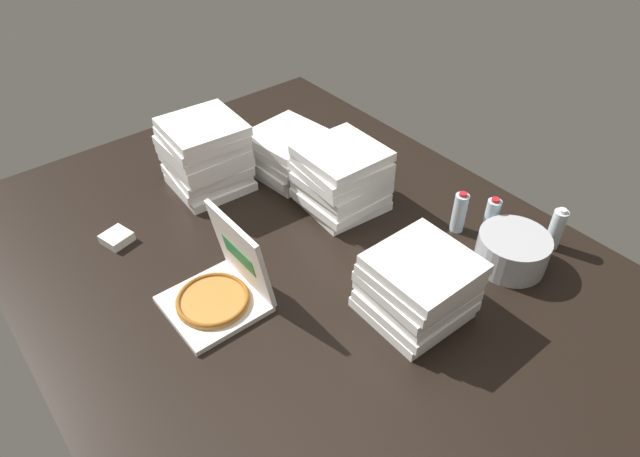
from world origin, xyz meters
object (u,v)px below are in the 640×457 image
object	(u,v)px
pizza_stack_left_mid	(289,153)
water_bottle_2	(459,212)
pizza_stack_center_near	(341,179)
water_bottle_0	(491,218)
open_pizza_box	(221,288)
water_bottle_1	(556,229)
pizza_stack_left_near	(205,155)
ice_bucket	(512,251)
pizza_stack_right_mid	(418,286)
napkin_pile	(117,238)

from	to	relation	value
pizza_stack_left_mid	water_bottle_2	xyz separation A→B (m)	(0.94, 0.34, -0.01)
pizza_stack_center_near	water_bottle_0	xyz separation A→B (m)	(0.64, 0.41, -0.06)
pizza_stack_center_near	open_pizza_box	bearing A→B (deg)	-76.81
pizza_stack_center_near	water_bottle_2	bearing A→B (deg)	32.03
open_pizza_box	water_bottle_1	distance (m)	1.58
pizza_stack_left_near	water_bottle_0	distance (m)	1.51
ice_bucket	water_bottle_0	world-z (taller)	water_bottle_0
water_bottle_1	pizza_stack_right_mid	bearing A→B (deg)	-99.01
pizza_stack_center_near	ice_bucket	size ratio (longest dim) A/B	1.30
water_bottle_2	napkin_pile	bearing A→B (deg)	-125.78
pizza_stack_right_mid	pizza_stack_left_mid	world-z (taller)	pizza_stack_right_mid
pizza_stack_left_near	napkin_pile	size ratio (longest dim) A/B	3.43
ice_bucket	water_bottle_1	xyz separation A→B (m)	(0.05, 0.26, 0.03)
water_bottle_0	ice_bucket	bearing A→B (deg)	-24.59
pizza_stack_left_near	water_bottle_1	distance (m)	1.81
pizza_stack_center_near	water_bottle_0	size ratio (longest dim) A/B	1.88
pizza_stack_left_mid	ice_bucket	distance (m)	1.31
open_pizza_box	pizza_stack_right_mid	distance (m)	0.83
napkin_pile	pizza_stack_left_near	bearing A→B (deg)	102.48
water_bottle_2	pizza_stack_left_near	bearing A→B (deg)	-145.36
open_pizza_box	pizza_stack_right_mid	xyz separation A→B (m)	(0.56, 0.61, 0.06)
pizza_stack_left_mid	water_bottle_0	world-z (taller)	pizza_stack_left_mid
pizza_stack_center_near	pizza_stack_left_mid	bearing A→B (deg)	-177.59
pizza_stack_right_mid	pizza_stack_left_near	xyz separation A→B (m)	(-1.35, -0.21, 0.05)
ice_bucket	water_bottle_2	bearing A→B (deg)	179.20
open_pizza_box	pizza_stack_left_near	size ratio (longest dim) A/B	0.95
ice_bucket	water_bottle_0	xyz separation A→B (m)	(-0.19, 0.09, 0.03)
pizza_stack_center_near	pizza_stack_left_near	xyz separation A→B (m)	(-0.60, -0.45, 0.02)
water_bottle_1	ice_bucket	bearing A→B (deg)	-101.16
ice_bucket	napkin_pile	world-z (taller)	ice_bucket
pizza_stack_left_mid	open_pizza_box	bearing A→B (deg)	-52.92
pizza_stack_left_mid	water_bottle_0	bearing A→B (deg)	21.70
napkin_pile	ice_bucket	bearing A→B (deg)	46.22
open_pizza_box	pizza_stack_left_mid	world-z (taller)	open_pizza_box
water_bottle_2	napkin_pile	size ratio (longest dim) A/B	1.81
pizza_stack_left_near	ice_bucket	distance (m)	1.63
ice_bucket	pizza_stack_right_mid	bearing A→B (deg)	-97.99
pizza_stack_right_mid	pizza_stack_left_near	world-z (taller)	pizza_stack_left_near
ice_bucket	water_bottle_1	distance (m)	0.27
pizza_stack_right_mid	water_bottle_2	bearing A→B (deg)	113.36
water_bottle_1	pizza_stack_center_near	bearing A→B (deg)	-146.81
water_bottle_1	open_pizza_box	bearing A→B (deg)	-115.84
water_bottle_1	water_bottle_2	xyz separation A→B (m)	(-0.37, -0.26, 0.00)
water_bottle_2	napkin_pile	world-z (taller)	water_bottle_2
water_bottle_1	pizza_stack_left_mid	bearing A→B (deg)	-155.50
open_pizza_box	ice_bucket	distance (m)	1.32
water_bottle_0	water_bottle_1	size ratio (longest dim) A/B	1.00
pizza_stack_center_near	water_bottle_2	distance (m)	0.61
open_pizza_box	pizza_stack_center_near	distance (m)	0.87
pizza_stack_center_near	napkin_pile	xyz separation A→B (m)	(-0.47, -1.04, -0.15)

